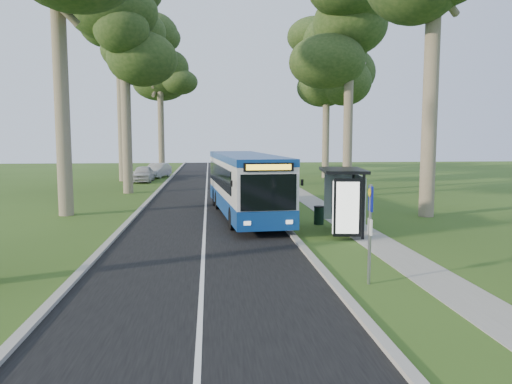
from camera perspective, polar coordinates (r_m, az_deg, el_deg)
The scene contains 17 objects.
ground at distance 18.46m, azimuth 4.99°, elevation -6.05°, with size 120.00×120.00×0.00m, color #2F4C17.
road at distance 28.02m, azimuth -5.78°, elevation -1.80°, with size 7.00×100.00×0.02m, color black.
kerb_east at distance 28.20m, azimuth 1.35°, elevation -1.62°, with size 0.25×100.00×0.12m, color #9E9B93.
kerb_west at distance 28.26m, azimuth -12.90°, elevation -1.76°, with size 0.25×100.00×0.12m, color #9E9B93.
centre_line at distance 28.02m, azimuth -5.78°, elevation -1.78°, with size 0.12×100.00×0.01m, color white.
footpath at distance 28.71m, azimuth 7.31°, elevation -1.63°, with size 1.50×100.00×0.02m, color gray.
bus at distance 24.71m, azimuth -1.26°, elevation 0.87°, with size 3.41×11.85×3.10m.
bus_stop_sign at distance 13.61m, azimuth 12.91°, elevation -3.46°, with size 0.09×0.38×2.70m.
bus_shelter at distance 20.27m, azimuth 10.58°, elevation 0.34°, with size 2.07×3.29×2.66m.
litter_bin at distance 22.79m, azimuth 7.20°, elevation -2.64°, with size 0.48×0.48×0.83m.
car_white at distance 45.23m, azimuth -12.80°, elevation 2.05°, with size 1.70×4.22×1.44m, color silver.
car_silver at distance 49.59m, azimuth -11.20°, elevation 2.44°, with size 1.50×4.31×1.42m, color #ADAFB5.
tree_west_c at distance 37.04m, azimuth -14.90°, elevation 18.30°, with size 5.20×5.20×15.91m.
tree_west_d at distance 47.43m, azimuth -15.39°, elevation 18.06°, with size 5.20×5.20×18.67m.
tree_west_e at distance 56.49m, azimuth -10.93°, elevation 13.79°, with size 5.20×5.20×15.42m.
tree_east_c at distance 37.82m, azimuth 10.67°, elevation 17.12°, with size 5.20×5.20×15.00m.
tree_east_d at distance 49.57m, azimuth 8.11°, elevation 14.54°, with size 5.20×5.20×14.99m.
Camera 1 is at (-3.26, -17.74, 3.94)m, focal length 35.00 mm.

